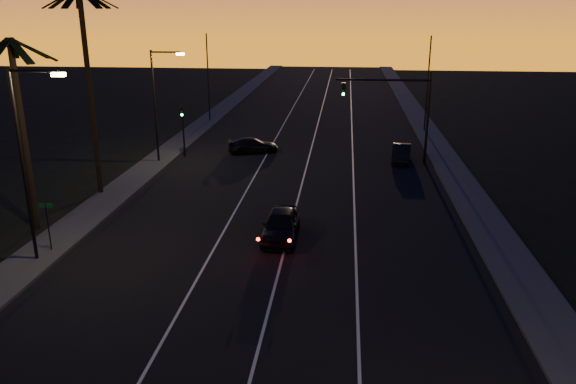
# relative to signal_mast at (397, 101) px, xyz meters

# --- Properties ---
(road) EXTENTS (20.00, 170.00, 0.01)m
(road) POSITION_rel_signal_mast_xyz_m (-7.14, -9.99, -4.78)
(road) COLOR black
(road) RESTS_ON ground
(sidewalk_left) EXTENTS (2.40, 170.00, 0.16)m
(sidewalk_left) POSITION_rel_signal_mast_xyz_m (-18.34, -9.99, -4.70)
(sidewalk_left) COLOR #383735
(sidewalk_left) RESTS_ON ground
(sidewalk_right) EXTENTS (2.40, 170.00, 0.16)m
(sidewalk_right) POSITION_rel_signal_mast_xyz_m (4.06, -9.99, -4.70)
(sidewalk_right) COLOR #383735
(sidewalk_right) RESTS_ON ground
(lane_stripe_left) EXTENTS (0.12, 160.00, 0.01)m
(lane_stripe_left) POSITION_rel_signal_mast_xyz_m (-10.14, -9.99, -4.76)
(lane_stripe_left) COLOR silver
(lane_stripe_left) RESTS_ON road
(lane_stripe_mid) EXTENTS (0.12, 160.00, 0.01)m
(lane_stripe_mid) POSITION_rel_signal_mast_xyz_m (-6.64, -9.99, -4.76)
(lane_stripe_mid) COLOR silver
(lane_stripe_mid) RESTS_ON road
(lane_stripe_right) EXTENTS (0.12, 160.00, 0.01)m
(lane_stripe_right) POSITION_rel_signal_mast_xyz_m (-3.14, -9.99, -4.76)
(lane_stripe_right) COLOR silver
(lane_stripe_right) RESTS_ON road
(palm_mid) EXTENTS (4.25, 4.16, 10.03)m
(palm_mid) POSITION_rel_signal_mast_xyz_m (-20.34, -15.99, 1.47)
(palm_mid) COLOR black
(palm_mid) RESTS_ON ground
(palm_far) EXTENTS (4.25, 4.16, 12.53)m
(palm_far) POSITION_rel_signal_mast_xyz_m (-19.34, -9.99, 2.83)
(palm_far) COLOR black
(palm_far) RESTS_ON ground
(streetlight_left_near) EXTENTS (2.55, 0.26, 9.00)m
(streetlight_left_near) POSITION_rel_signal_mast_xyz_m (-17.84, -19.99, 0.54)
(streetlight_left_near) COLOR black
(streetlight_left_near) RESTS_ON ground
(streetlight_left_far) EXTENTS (2.55, 0.26, 8.50)m
(streetlight_left_far) POSITION_rel_signal_mast_xyz_m (-17.82, -1.99, 0.28)
(streetlight_left_far) COLOR black
(streetlight_left_far) RESTS_ON ground
(street_sign) EXTENTS (0.70, 0.06, 2.60)m
(street_sign) POSITION_rel_signal_mast_xyz_m (-17.94, -18.99, -3.13)
(street_sign) COLOR black
(street_sign) RESTS_ON ground
(signal_mast) EXTENTS (7.10, 0.41, 7.00)m
(signal_mast) POSITION_rel_signal_mast_xyz_m (0.00, 0.00, 0.00)
(signal_mast) COLOR black
(signal_mast) RESTS_ON ground
(signal_post) EXTENTS (0.28, 0.37, 4.20)m
(signal_post) POSITION_rel_signal_mast_xyz_m (-16.64, -0.01, -1.89)
(signal_post) COLOR black
(signal_post) RESTS_ON ground
(far_pole_left) EXTENTS (0.14, 0.14, 9.00)m
(far_pole_left) POSITION_rel_signal_mast_xyz_m (-18.14, 15.01, -0.28)
(far_pole_left) COLOR black
(far_pole_left) RESTS_ON ground
(far_pole_right) EXTENTS (0.14, 0.14, 9.00)m
(far_pole_right) POSITION_rel_signal_mast_xyz_m (3.86, 12.01, -0.28)
(far_pole_right) COLOR black
(far_pole_right) RESTS_ON ground
(lead_car) EXTENTS (1.82, 4.91, 1.49)m
(lead_car) POSITION_rel_signal_mast_xyz_m (-6.99, -16.04, -4.02)
(lead_car) COLOR black
(lead_car) RESTS_ON road
(right_car) EXTENTS (1.83, 4.12, 1.31)m
(right_car) POSITION_rel_signal_mast_xyz_m (0.60, 0.20, -4.11)
(right_car) COLOR black
(right_car) RESTS_ON road
(cross_car) EXTENTS (4.54, 2.97, 1.22)m
(cross_car) POSITION_rel_signal_mast_xyz_m (-11.36, 1.80, -4.16)
(cross_car) COLOR black
(cross_car) RESTS_ON road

